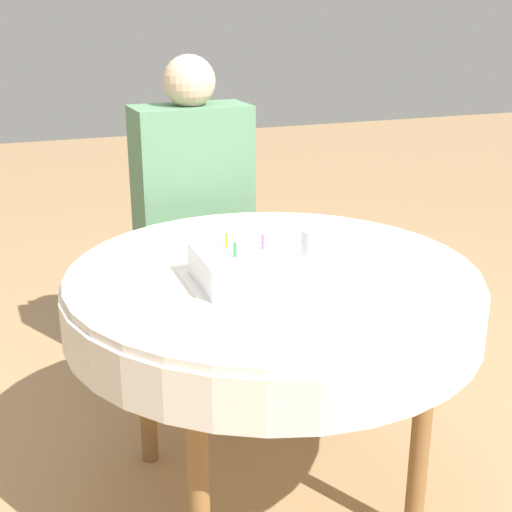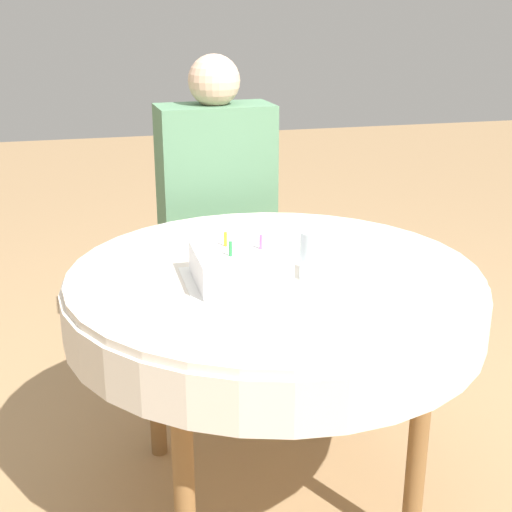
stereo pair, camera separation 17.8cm
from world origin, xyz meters
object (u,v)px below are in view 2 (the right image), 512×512
object	(u,v)px
person	(217,195)
drinking_glass	(315,255)
birthday_cake	(239,266)
chair	(212,241)

from	to	relation	value
person	drinking_glass	size ratio (longest dim) A/B	9.67
drinking_glass	person	bearing A→B (deg)	95.58
person	drinking_glass	world-z (taller)	person
birthday_cake	person	bearing A→B (deg)	82.80
drinking_glass	birthday_cake	bearing A→B (deg)	173.45
person	drinking_glass	xyz separation A→B (m)	(0.08, -0.84, 0.06)
birthday_cake	drinking_glass	xyz separation A→B (m)	(0.19, -0.02, 0.02)
person	birthday_cake	size ratio (longest dim) A/B	5.53
birthday_cake	drinking_glass	distance (m)	0.19
chair	birthday_cake	distance (m)	0.95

